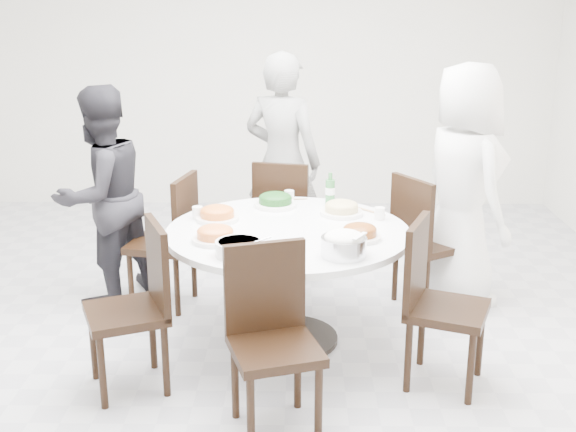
{
  "coord_description": "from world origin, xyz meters",
  "views": [
    {
      "loc": [
        0.4,
        -4.41,
        2.12
      ],
      "look_at": [
        0.34,
        -0.15,
        0.82
      ],
      "focal_mm": 45.0,
      "sensor_mm": 36.0,
      "label": 1
    }
  ],
  "objects_px": {
    "chair_s": "(275,345)",
    "diner_left": "(102,196)",
    "chair_ne": "(431,241)",
    "soup_bowl": "(239,248)",
    "chair_n": "(286,218)",
    "diner_middle": "(282,162)",
    "diner_right": "(463,187)",
    "dining_table": "(288,286)",
    "chair_se": "(448,306)",
    "beverage_bottle": "(330,189)",
    "chair_sw": "(126,310)",
    "rice_bowl": "(344,247)",
    "chair_nw": "(161,241)"
  },
  "relations": [
    {
      "from": "chair_n",
      "to": "chair_se",
      "type": "distance_m",
      "value": 1.89
    },
    {
      "from": "beverage_bottle",
      "to": "soup_bowl",
      "type": "bearing_deg",
      "value": -118.0
    },
    {
      "from": "dining_table",
      "to": "rice_bowl",
      "type": "xyz_separation_m",
      "value": [
        0.31,
        -0.47,
        0.43
      ]
    },
    {
      "from": "chair_ne",
      "to": "diner_middle",
      "type": "distance_m",
      "value": 1.37
    },
    {
      "from": "chair_sw",
      "to": "diner_middle",
      "type": "height_order",
      "value": "diner_middle"
    },
    {
      "from": "diner_left",
      "to": "diner_right",
      "type": "bearing_deg",
      "value": 126.77
    },
    {
      "from": "chair_n",
      "to": "chair_se",
      "type": "bearing_deg",
      "value": 131.53
    },
    {
      "from": "diner_left",
      "to": "rice_bowl",
      "type": "xyz_separation_m",
      "value": [
        1.63,
        -1.13,
        0.03
      ]
    },
    {
      "from": "rice_bowl",
      "to": "soup_bowl",
      "type": "relative_size",
      "value": 0.95
    },
    {
      "from": "diner_left",
      "to": "soup_bowl",
      "type": "xyz_separation_m",
      "value": [
        1.06,
        -1.12,
        0.02
      ]
    },
    {
      "from": "chair_sw",
      "to": "soup_bowl",
      "type": "xyz_separation_m",
      "value": [
        0.62,
        0.13,
        0.32
      ]
    },
    {
      "from": "chair_sw",
      "to": "beverage_bottle",
      "type": "distance_m",
      "value": 1.68
    },
    {
      "from": "chair_ne",
      "to": "chair_n",
      "type": "distance_m",
      "value": 1.15
    },
    {
      "from": "chair_ne",
      "to": "beverage_bottle",
      "type": "height_order",
      "value": "beverage_bottle"
    },
    {
      "from": "chair_n",
      "to": "chair_s",
      "type": "relative_size",
      "value": 1.0
    },
    {
      "from": "soup_bowl",
      "to": "diner_right",
      "type": "bearing_deg",
      "value": 37.41
    },
    {
      "from": "diner_right",
      "to": "soup_bowl",
      "type": "height_order",
      "value": "diner_right"
    },
    {
      "from": "chair_ne",
      "to": "soup_bowl",
      "type": "xyz_separation_m",
      "value": [
        -1.26,
        -1.06,
        0.32
      ]
    },
    {
      "from": "chair_ne",
      "to": "chair_se",
      "type": "height_order",
      "value": "same"
    },
    {
      "from": "chair_nw",
      "to": "rice_bowl",
      "type": "bearing_deg",
      "value": 61.34
    },
    {
      "from": "diner_right",
      "to": "beverage_bottle",
      "type": "bearing_deg",
      "value": 75.71
    },
    {
      "from": "soup_bowl",
      "to": "beverage_bottle",
      "type": "relative_size",
      "value": 1.19
    },
    {
      "from": "diner_right",
      "to": "diner_left",
      "type": "relative_size",
      "value": 1.1
    },
    {
      "from": "dining_table",
      "to": "diner_right",
      "type": "relative_size",
      "value": 0.88
    },
    {
      "from": "chair_n",
      "to": "chair_sw",
      "type": "distance_m",
      "value": 1.91
    },
    {
      "from": "chair_n",
      "to": "diner_right",
      "type": "relative_size",
      "value": 0.56
    },
    {
      "from": "diner_middle",
      "to": "diner_right",
      "type": "bearing_deg",
      "value": 173.22
    },
    {
      "from": "chair_sw",
      "to": "rice_bowl",
      "type": "xyz_separation_m",
      "value": [
        1.2,
        0.12,
        0.33
      ]
    },
    {
      "from": "chair_se",
      "to": "diner_right",
      "type": "height_order",
      "value": "diner_right"
    },
    {
      "from": "dining_table",
      "to": "rice_bowl",
      "type": "relative_size",
      "value": 5.91
    },
    {
      "from": "chair_ne",
      "to": "soup_bowl",
      "type": "height_order",
      "value": "chair_ne"
    },
    {
      "from": "chair_nw",
      "to": "chair_s",
      "type": "bearing_deg",
      "value": 40.34
    },
    {
      "from": "diner_left",
      "to": "soup_bowl",
      "type": "relative_size",
      "value": 5.83
    },
    {
      "from": "chair_se",
      "to": "diner_left",
      "type": "height_order",
      "value": "diner_left"
    },
    {
      "from": "chair_n",
      "to": "soup_bowl",
      "type": "height_order",
      "value": "chair_n"
    },
    {
      "from": "dining_table",
      "to": "diner_right",
      "type": "xyz_separation_m",
      "value": [
        1.21,
        0.66,
        0.48
      ]
    },
    {
      "from": "dining_table",
      "to": "diner_middle",
      "type": "xyz_separation_m",
      "value": [
        -0.06,
        1.37,
        0.49
      ]
    },
    {
      "from": "chair_s",
      "to": "chair_se",
      "type": "xyz_separation_m",
      "value": [
        0.94,
        0.48,
        0.0
      ]
    },
    {
      "from": "chair_s",
      "to": "diner_left",
      "type": "height_order",
      "value": "diner_left"
    },
    {
      "from": "dining_table",
      "to": "diner_middle",
      "type": "height_order",
      "value": "diner_middle"
    },
    {
      "from": "chair_ne",
      "to": "chair_se",
      "type": "bearing_deg",
      "value": 144.08
    },
    {
      "from": "rice_bowl",
      "to": "beverage_bottle",
      "type": "bearing_deg",
      "value": 91.89
    },
    {
      "from": "chair_ne",
      "to": "soup_bowl",
      "type": "relative_size",
      "value": 3.58
    },
    {
      "from": "diner_middle",
      "to": "soup_bowl",
      "type": "relative_size",
      "value": 6.5
    },
    {
      "from": "chair_ne",
      "to": "soup_bowl",
      "type": "bearing_deg",
      "value": 99.48
    },
    {
      "from": "chair_ne",
      "to": "chair_n",
      "type": "xyz_separation_m",
      "value": [
        -1.03,
        0.52,
        0.0
      ]
    },
    {
      "from": "diner_right",
      "to": "soup_bowl",
      "type": "xyz_separation_m",
      "value": [
        -1.47,
        -1.12,
        -0.06
      ]
    },
    {
      "from": "diner_right",
      "to": "chair_sw",
      "type": "bearing_deg",
      "value": 100.11
    },
    {
      "from": "chair_nw",
      "to": "chair_se",
      "type": "bearing_deg",
      "value": 70.61
    },
    {
      "from": "chair_ne",
      "to": "rice_bowl",
      "type": "height_order",
      "value": "chair_ne"
    }
  ]
}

